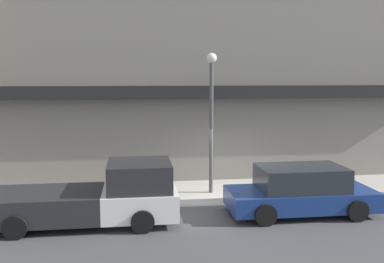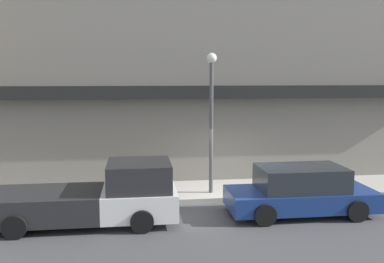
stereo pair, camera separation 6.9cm
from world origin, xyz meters
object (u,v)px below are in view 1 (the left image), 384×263
at_px(pickup_truck, 97,197).
at_px(parked_car, 301,191).
at_px(fire_hydrant, 148,185).
at_px(street_lamp, 211,105).

relative_size(pickup_truck, parked_car, 1.19).
height_order(pickup_truck, parked_car, pickup_truck).
height_order(pickup_truck, fire_hydrant, pickup_truck).
height_order(fire_hydrant, street_lamp, street_lamp).
relative_size(pickup_truck, fire_hydrant, 7.49).
height_order(parked_car, fire_hydrant, parked_car).
bearing_deg(street_lamp, pickup_truck, -149.63).
relative_size(parked_car, fire_hydrant, 6.31).
bearing_deg(parked_car, street_lamp, 140.01).
bearing_deg(pickup_truck, fire_hydrant, 55.01).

